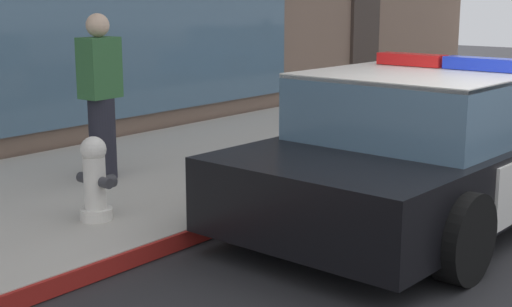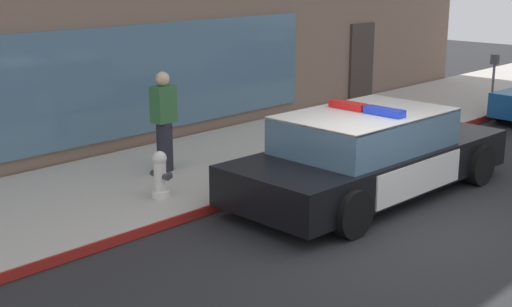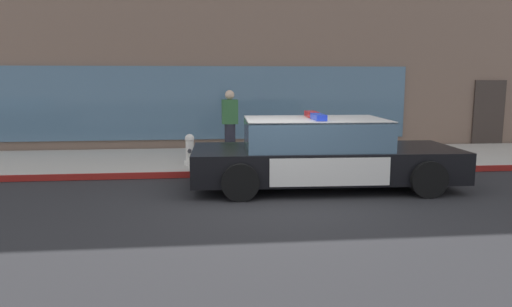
{
  "view_description": "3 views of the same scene",
  "coord_description": "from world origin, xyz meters",
  "px_view_note": "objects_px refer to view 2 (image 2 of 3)",
  "views": [
    {
      "loc": [
        -5.35,
        -1.86,
        2.04
      ],
      "look_at": [
        -0.36,
        2.17,
        0.66
      ],
      "focal_mm": 51.69,
      "sensor_mm": 36.0,
      "label": 1
    },
    {
      "loc": [
        -7.99,
        -5.17,
        3.6
      ],
      "look_at": [
        -0.9,
        1.57,
        0.99
      ],
      "focal_mm": 49.99,
      "sensor_mm": 36.0,
      "label": 2
    },
    {
      "loc": [
        -1.12,
        -8.1,
        2.16
      ],
      "look_at": [
        -0.0,
        2.32,
        0.5
      ],
      "focal_mm": 33.46,
      "sensor_mm": 36.0,
      "label": 3
    }
  ],
  "objects_px": {
    "fire_hydrant": "(160,175)",
    "pedestrian_on_sidewalk": "(164,121)",
    "police_cruiser": "(370,154)",
    "parking_meter": "(494,71)"
  },
  "relations": [
    {
      "from": "parking_meter",
      "to": "fire_hydrant",
      "type": "bearing_deg",
      "value": 176.99
    },
    {
      "from": "fire_hydrant",
      "to": "police_cruiser",
      "type": "bearing_deg",
      "value": -36.73
    },
    {
      "from": "fire_hydrant",
      "to": "parking_meter",
      "type": "height_order",
      "value": "parking_meter"
    },
    {
      "from": "police_cruiser",
      "to": "fire_hydrant",
      "type": "distance_m",
      "value": 3.31
    },
    {
      "from": "fire_hydrant",
      "to": "pedestrian_on_sidewalk",
      "type": "xyz_separation_m",
      "value": [
        1.0,
        1.1,
        0.51
      ]
    },
    {
      "from": "pedestrian_on_sidewalk",
      "to": "parking_meter",
      "type": "bearing_deg",
      "value": -103.72
    },
    {
      "from": "fire_hydrant",
      "to": "parking_meter",
      "type": "relative_size",
      "value": 0.54
    },
    {
      "from": "parking_meter",
      "to": "police_cruiser",
      "type": "bearing_deg",
      "value": -168.76
    },
    {
      "from": "fire_hydrant",
      "to": "pedestrian_on_sidewalk",
      "type": "relative_size",
      "value": 0.42
    },
    {
      "from": "police_cruiser",
      "to": "pedestrian_on_sidewalk",
      "type": "height_order",
      "value": "pedestrian_on_sidewalk"
    }
  ]
}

